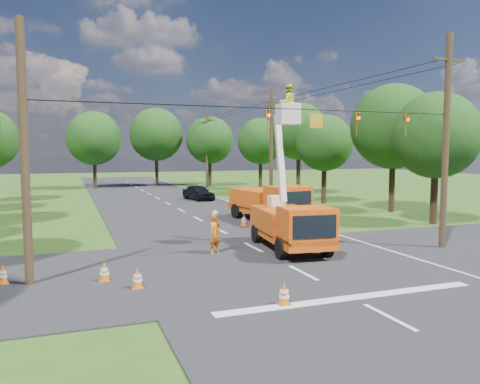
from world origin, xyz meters
name	(u,v)px	position (x,y,z in m)	size (l,w,h in m)	color
ground	(181,211)	(0.00, 20.00, 0.00)	(140.00, 140.00, 0.00)	#2C4E17
road_main	(181,211)	(0.00, 20.00, 0.00)	(12.00, 100.00, 0.06)	black
road_cross	(280,262)	(0.00, 2.00, 0.00)	(56.00, 10.00, 0.07)	black
stop_bar	(352,299)	(0.00, -3.20, 0.00)	(9.00, 0.45, 0.02)	silver
edge_line	(248,208)	(5.60, 20.00, 0.00)	(0.12, 90.00, 0.02)	silver
bucket_truck	(290,215)	(1.45, 4.00, 1.63)	(2.89, 6.17, 7.67)	orange
second_truck	(269,202)	(4.12, 12.42, 1.28)	(3.41, 6.88, 2.47)	orange
ground_worker	(215,234)	(-2.07, 4.40, 0.91)	(0.67, 0.44, 1.82)	orange
distant_car	(198,192)	(3.38, 27.30, 0.72)	(1.71, 4.25, 1.45)	black
traffic_cone_0	(284,294)	(-2.24, -3.04, 0.36)	(0.38, 0.38, 0.71)	orange
traffic_cone_1	(270,228)	(2.28, 8.14, 0.36)	(0.38, 0.38, 0.71)	orange
traffic_cone_2	(244,220)	(1.94, 11.37, 0.36)	(0.38, 0.38, 0.71)	orange
traffic_cone_3	(138,278)	(-6.08, 0.23, 0.36)	(0.38, 0.38, 0.71)	orange
traffic_cone_4	(104,272)	(-7.05, 1.50, 0.36)	(0.38, 0.38, 0.71)	orange
traffic_cone_5	(3,274)	(-10.37, 2.38, 0.36)	(0.38, 0.38, 0.71)	orange
traffic_cone_6	(251,209)	(4.49, 16.65, 0.36)	(0.38, 0.38, 0.71)	orange
pole_right_near	(446,140)	(8.50, 2.00, 5.11)	(1.80, 0.30, 10.00)	#4C3823
pole_right_mid	(271,145)	(8.50, 22.00, 5.11)	(1.80, 0.30, 10.00)	#4C3823
pole_right_far	(207,147)	(8.50, 42.00, 5.11)	(1.80, 0.30, 10.00)	#4C3823
pole_left	(25,154)	(-9.50, 2.00, 4.50)	(0.30, 0.30, 9.00)	#4C3823
signal_span	(329,120)	(2.23, 1.99, 5.88)	(18.00, 0.29, 1.07)	black
tree_right_a	(436,136)	(13.50, 8.00, 5.56)	(5.40, 5.40, 8.28)	#382616
tree_right_b	(394,127)	(15.00, 14.00, 6.43)	(6.40, 6.40, 9.65)	#382616
tree_right_c	(325,143)	(13.20, 21.00, 5.31)	(5.00, 5.00, 7.83)	#382616
tree_right_d	(299,131)	(14.80, 29.00, 6.68)	(6.00, 6.00, 9.70)	#382616
tree_right_e	(261,141)	(13.80, 37.00, 5.81)	(5.60, 5.60, 8.63)	#382616
tree_far_a	(94,138)	(-5.00, 45.00, 6.19)	(6.60, 6.60, 9.50)	#382616
tree_far_b	(156,135)	(3.00, 47.00, 6.81)	(7.00, 7.00, 10.32)	#382616
tree_far_c	(210,140)	(9.50, 44.00, 6.06)	(6.20, 6.20, 9.18)	#382616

